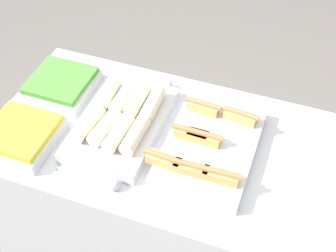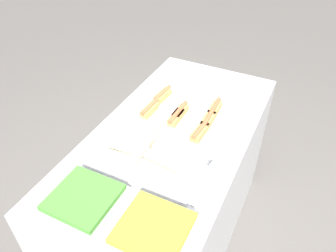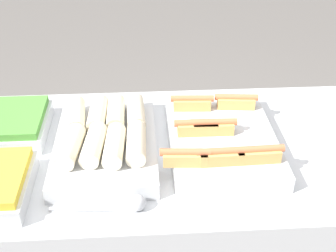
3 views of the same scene
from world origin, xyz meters
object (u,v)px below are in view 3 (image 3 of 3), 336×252
tray_hotdogs (220,137)px  tray_side_back (7,125)px  tray_wraps (106,138)px  serving_spoon_near (128,204)px  serving_spoon_far (129,100)px

tray_hotdogs → tray_side_back: 0.69m
tray_wraps → serving_spoon_near: size_ratio=1.94×
serving_spoon_far → tray_hotdogs: bearing=-44.5°
tray_wraps → tray_side_back: tray_wraps is taller
tray_hotdogs → tray_side_back: size_ratio=1.84×
tray_hotdogs → tray_wraps: 0.35m
tray_hotdogs → serving_spoon_near: 0.39m
tray_hotdogs → serving_spoon_far: tray_hotdogs is taller
tray_hotdogs → serving_spoon_near: size_ratio=1.91×
serving_spoon_near → tray_side_back: bearing=135.6°
tray_hotdogs → tray_wraps: size_ratio=0.98×
tray_side_back → serving_spoon_near: (0.40, -0.39, -0.02)m
tray_wraps → tray_side_back: size_ratio=1.87×
tray_wraps → tray_side_back: 0.35m
tray_wraps → serving_spoon_far: size_ratio=2.01×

